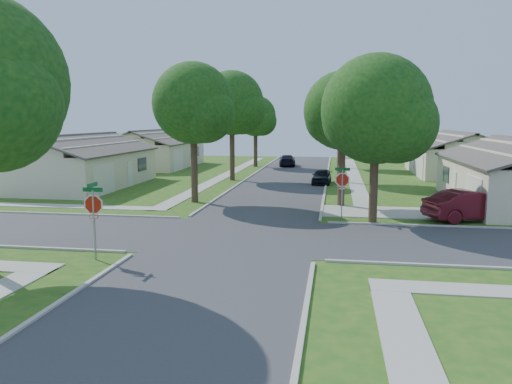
{
  "coord_description": "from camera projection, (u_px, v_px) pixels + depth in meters",
  "views": [
    {
      "loc": [
        4.31,
        -22.07,
        5.34
      ],
      "look_at": [
        0.26,
        3.26,
        1.6
      ],
      "focal_mm": 35.0,
      "sensor_mm": 36.0,
      "label": 1
    }
  ],
  "objects": [
    {
      "name": "car_driveway",
      "position": [
        471.0,
        205.0,
        26.47
      ],
      "size": [
        5.25,
        3.4,
        1.64
      ],
      "primitive_type": "imported",
      "rotation": [
        0.0,
        0.0,
        1.94
      ],
      "color": "#56111A",
      "rests_on": "ground"
    },
    {
      "name": "tree_e_mid",
      "position": [
        342.0,
        108.0,
        41.89
      ],
      "size": [
        5.59,
        5.4,
        9.21
      ],
      "color": "#38281C",
      "rests_on": "ground"
    },
    {
      "name": "sidewalk_nw",
      "position": [
        229.0,
        174.0,
        49.37
      ],
      "size": [
        1.2,
        40.0,
        0.04
      ],
      "primitive_type": "cube",
      "color": "#9E9B91",
      "rests_on": "ground"
    },
    {
      "name": "driveway",
      "position": [
        397.0,
        213.0,
        28.71
      ],
      "size": [
        8.8,
        3.6,
        0.05
      ],
      "primitive_type": "cube",
      "color": "#9E9B91",
      "rests_on": "ground"
    },
    {
      "name": "tree_e_near",
      "position": [
        344.0,
        114.0,
        30.26
      ],
      "size": [
        4.97,
        4.8,
        8.28
      ],
      "color": "#38281C",
      "rests_on": "ground"
    },
    {
      "name": "house_nw_near",
      "position": [
        79.0,
        168.0,
        39.94
      ],
      "size": [
        8.42,
        13.6,
        4.23
      ],
      "color": "beige",
      "rests_on": "ground"
    },
    {
      "name": "tree_w_near",
      "position": [
        194.0,
        107.0,
        31.66
      ],
      "size": [
        5.38,
        5.2,
        8.97
      ],
      "color": "#38281C",
      "rests_on": "ground"
    },
    {
      "name": "house_ne_far",
      "position": [
        457.0,
        159.0,
        48.63
      ],
      "size": [
        8.42,
        13.6,
        4.23
      ],
      "color": "beige",
      "rests_on": "ground"
    },
    {
      "name": "tree_w_far",
      "position": [
        256.0,
        118.0,
        56.17
      ],
      "size": [
        4.76,
        4.6,
        8.04
      ],
      "color": "#38281C",
      "rests_on": "ground"
    },
    {
      "name": "tree_w_mid",
      "position": [
        233.0,
        106.0,
        43.33
      ],
      "size": [
        5.8,
        5.6,
        9.56
      ],
      "color": "#38281C",
      "rests_on": "ground"
    },
    {
      "name": "car_curb_east",
      "position": [
        322.0,
        176.0,
        41.75
      ],
      "size": [
        1.65,
        3.79,
        1.27
      ],
      "primitive_type": "imported",
      "rotation": [
        0.0,
        0.0,
        -0.04
      ],
      "color": "black",
      "rests_on": "ground"
    },
    {
      "name": "sidewalk_ne",
      "position": [
        354.0,
        176.0,
        47.46
      ],
      "size": [
        1.2,
        40.0,
        0.04
      ],
      "primitive_type": "cube",
      "color": "#9E9B91",
      "rests_on": "ground"
    },
    {
      "name": "tree_ne_corner",
      "position": [
        377.0,
        114.0,
        25.32
      ],
      "size": [
        5.8,
        5.6,
        8.66
      ],
      "color": "#38281C",
      "rests_on": "ground"
    },
    {
      "name": "road_ns",
      "position": [
        239.0,
        236.0,
        23.01
      ],
      "size": [
        7.0,
        100.0,
        0.02
      ],
      "primitive_type": "cube",
      "color": "#333335",
      "rests_on": "ground"
    },
    {
      "name": "tree_e_far",
      "position": [
        341.0,
        114.0,
        54.64
      ],
      "size": [
        5.17,
        5.0,
        8.72
      ],
      "color": "#38281C",
      "rests_on": "ground"
    },
    {
      "name": "house_nw_far",
      "position": [
        155.0,
        153.0,
        56.56
      ],
      "size": [
        8.42,
        13.6,
        4.23
      ],
      "color": "beige",
      "rests_on": "ground"
    },
    {
      "name": "ground",
      "position": [
        239.0,
        236.0,
        23.01
      ],
      "size": [
        100.0,
        100.0,
        0.0
      ],
      "primitive_type": "plane",
      "color": "#214F15",
      "rests_on": "ground"
    },
    {
      "name": "car_curb_west",
      "position": [
        287.0,
        160.0,
        57.62
      ],
      "size": [
        2.27,
        4.66,
        1.31
      ],
      "primitive_type": "imported",
      "rotation": [
        0.0,
        0.0,
        3.24
      ],
      "color": "black",
      "rests_on": "ground"
    },
    {
      "name": "stop_sign_ne",
      "position": [
        342.0,
        182.0,
        26.58
      ],
      "size": [
        1.05,
        0.8,
        2.98
      ],
      "color": "gray",
      "rests_on": "ground"
    },
    {
      "name": "stop_sign_sw",
      "position": [
        93.0,
        208.0,
        18.86
      ],
      "size": [
        1.05,
        0.8,
        2.98
      ],
      "color": "gray",
      "rests_on": "ground"
    }
  ]
}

